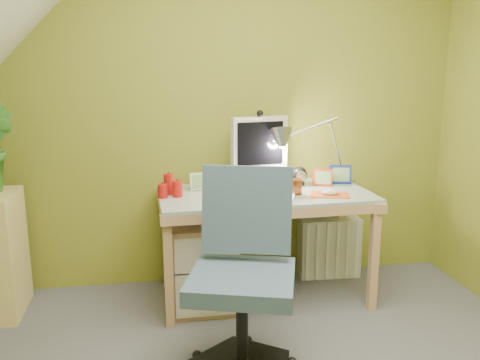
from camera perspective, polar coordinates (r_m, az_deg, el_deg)
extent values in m
cube|color=olive|center=(3.46, -1.69, 7.84)|extent=(3.20, 0.01, 2.40)
cube|color=white|center=(3.06, 1.91, -1.87)|extent=(0.47, 0.29, 0.02)
cube|color=#C6511E|center=(3.19, 10.04, -1.64)|extent=(0.26, 0.21, 0.01)
ellipsoid|color=white|center=(3.18, 10.05, -1.37)|extent=(0.11, 0.07, 0.04)
cylinder|color=brown|center=(3.17, 6.30, -0.76)|extent=(0.07, 0.07, 0.10)
cube|color=red|center=(3.43, 9.26, 0.30)|extent=(0.13, 0.07, 0.11)
cube|color=navy|center=(3.51, 11.22, 0.63)|extent=(0.15, 0.05, 0.13)
cube|color=#B5C587|center=(3.28, -4.57, -0.13)|extent=(0.13, 0.05, 0.11)
cube|color=silver|center=(3.75, 9.94, -7.39)|extent=(0.44, 0.19, 0.43)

